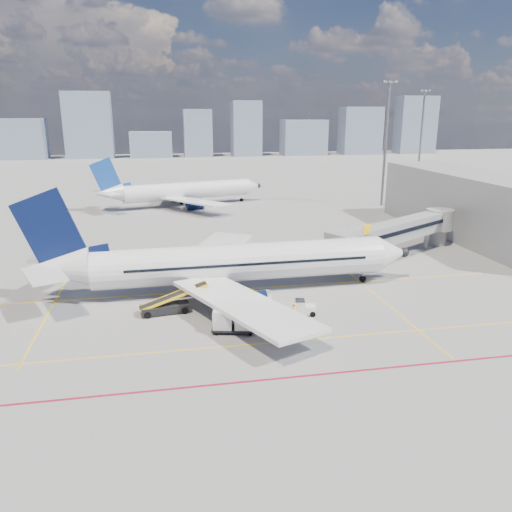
% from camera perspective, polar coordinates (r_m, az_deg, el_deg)
% --- Properties ---
extents(ground, '(420.00, 420.00, 0.00)m').
position_cam_1_polar(ground, '(48.92, -0.09, -6.91)').
color(ground, gray).
rests_on(ground, ground).
extents(apron_markings, '(90.00, 35.12, 0.01)m').
position_cam_1_polar(apron_markings, '(45.31, 0.11, -8.84)').
color(apron_markings, yellow).
rests_on(apron_markings, ground).
extents(jet_bridge, '(23.55, 15.78, 6.30)m').
position_cam_1_polar(jet_bridge, '(70.67, 16.35, 2.83)').
color(jet_bridge, '#93959B').
rests_on(jet_bridge, ground).
extents(terminal_block, '(10.00, 42.00, 10.00)m').
position_cam_1_polar(terminal_block, '(86.43, 23.51, 5.31)').
color(terminal_block, '#93959B').
rests_on(terminal_block, ground).
extents(floodlight_mast_ne, '(3.20, 0.61, 25.45)m').
position_cam_1_polar(floodlight_mast_ne, '(109.71, 14.61, 12.63)').
color(floodlight_mast_ne, slate).
rests_on(floodlight_mast_ne, ground).
extents(floodlight_mast_far, '(3.20, 0.61, 25.45)m').
position_cam_1_polar(floodlight_mast_far, '(153.11, 18.38, 13.14)').
color(floodlight_mast_far, slate).
rests_on(floodlight_mast_far, ground).
extents(distant_skyline, '(252.82, 15.27, 28.29)m').
position_cam_1_polar(distant_skyline, '(234.51, -9.65, 13.79)').
color(distant_skyline, slate).
rests_on(distant_skyline, ground).
extents(main_aircraft, '(42.95, 37.43, 12.51)m').
position_cam_1_polar(main_aircraft, '(54.58, -3.53, -0.89)').
color(main_aircraft, silver).
rests_on(main_aircraft, ground).
extents(second_aircraft, '(36.37, 31.18, 10.88)m').
position_cam_1_polar(second_aircraft, '(107.48, -8.56, 7.33)').
color(second_aircraft, silver).
rests_on(second_aircraft, ground).
extents(baggage_tug, '(2.42, 1.73, 1.54)m').
position_cam_1_polar(baggage_tug, '(49.24, 5.36, -5.89)').
color(baggage_tug, silver).
rests_on(baggage_tug, ground).
extents(cargo_dolly, '(4.19, 2.56, 2.14)m').
position_cam_1_polar(cargo_dolly, '(45.18, -2.56, -7.31)').
color(cargo_dolly, black).
rests_on(cargo_dolly, ground).
extents(belt_loader, '(6.91, 2.48, 2.77)m').
position_cam_1_polar(belt_loader, '(50.24, -10.18, -5.66)').
color(belt_loader, black).
rests_on(belt_loader, ground).
extents(ramp_worker, '(0.70, 0.83, 1.93)m').
position_cam_1_polar(ramp_worker, '(47.43, 4.44, -6.45)').
color(ramp_worker, yellow).
rests_on(ramp_worker, ground).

